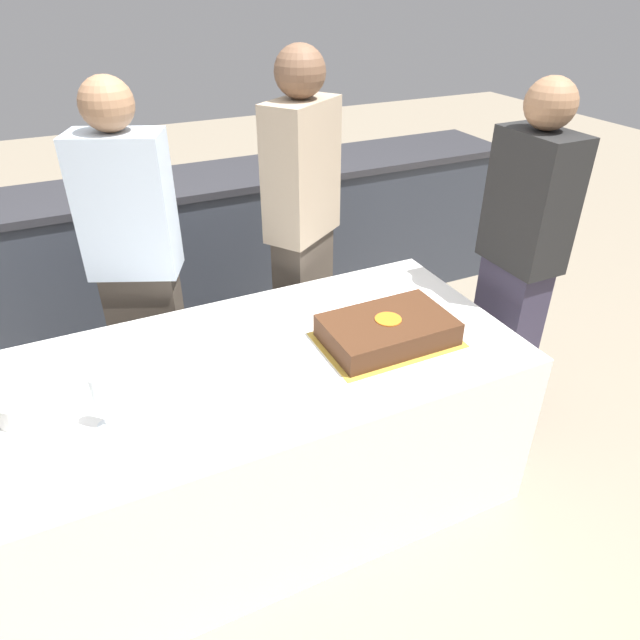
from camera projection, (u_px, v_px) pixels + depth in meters
The scene contains 10 objects.
ground_plane at pixel (271, 495), 2.45m from camera, with size 14.00×14.00×0.00m, color gray.
back_counter at pixel (173, 257), 3.39m from camera, with size 4.40×0.58×0.92m.
dining_table at pixel (267, 432), 2.26m from camera, with size 1.90×0.93×0.72m.
cake at pixel (387, 330), 2.14m from camera, with size 0.51×0.34×0.10m.
plate_stack at pixel (28, 403), 1.79m from camera, with size 0.20×0.20×0.08m.
wine_glass at pixel (99, 394), 1.70m from camera, with size 0.06×0.06×0.19m.
side_plate_near_cake at pixel (365, 301), 2.42m from camera, with size 0.20×0.20×0.00m.
person_cutting_cake at pixel (303, 229), 2.68m from camera, with size 0.42×0.37×1.68m.
person_seated_right at pixel (517, 268), 2.44m from camera, with size 0.20×0.33×1.60m.
person_standing_back at pixel (138, 269), 2.43m from camera, with size 0.41×0.33×1.61m.
Camera 1 is at (-0.53, -1.61, 1.93)m, focal length 32.00 mm.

